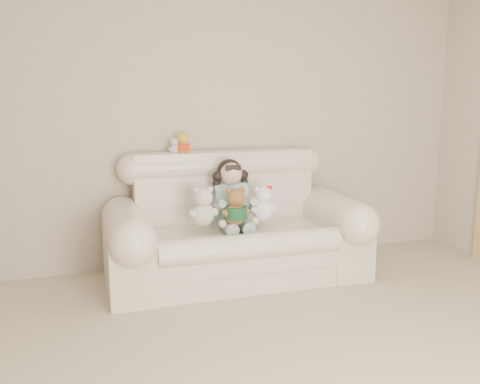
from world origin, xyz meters
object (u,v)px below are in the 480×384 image
at_px(seated_child, 231,193).
at_px(cream_teddy, 203,203).
at_px(sofa, 236,218).
at_px(brown_teddy, 235,203).
at_px(white_cat, 263,200).

height_order(seated_child, cream_teddy, seated_child).
bearing_deg(sofa, brown_teddy, -109.46).
bearing_deg(sofa, white_cat, -24.85).
distance_m(sofa, cream_teddy, 0.36).
bearing_deg(brown_teddy, white_cat, -3.45).
xyz_separation_m(seated_child, cream_teddy, (-0.28, -0.19, -0.03)).
bearing_deg(white_cat, seated_child, 165.87).
bearing_deg(brown_teddy, seated_child, 62.99).
xyz_separation_m(brown_teddy, white_cat, (0.25, 0.07, -0.01)).
distance_m(seated_child, white_cat, 0.28).
relative_size(white_cat, cream_teddy, 0.94).
height_order(brown_teddy, cream_teddy, cream_teddy).
xyz_separation_m(seated_child, white_cat, (0.22, -0.17, -0.04)).
relative_size(brown_teddy, white_cat, 1.04).
bearing_deg(sofa, cream_teddy, -160.68).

